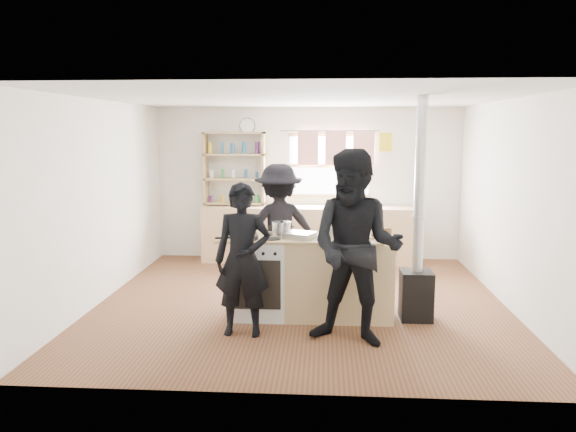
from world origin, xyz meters
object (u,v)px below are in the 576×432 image
(cooking_island, at_px, (312,277))
(stockpot_stove, at_px, (282,229))
(person_near_right, at_px, (356,248))
(skillet_greens, at_px, (245,237))
(roast_tray, at_px, (300,235))
(thermos, at_px, (347,198))
(flue_heater, at_px, (417,264))
(bread_board, at_px, (381,233))
(stockpot_counter, at_px, (340,229))
(person_far, at_px, (279,228))
(person_near_left, at_px, (243,260))

(cooking_island, xyz_separation_m, stockpot_stove, (-0.35, 0.08, 0.54))
(stockpot_stove, xyz_separation_m, person_near_right, (0.80, -0.87, -0.04))
(skillet_greens, relative_size, roast_tray, 0.95)
(thermos, relative_size, roast_tray, 0.77)
(skillet_greens, relative_size, flue_heater, 0.15)
(cooking_island, bearing_deg, thermos, 79.77)
(stockpot_stove, height_order, flue_heater, flue_heater)
(skillet_greens, xyz_separation_m, flue_heater, (1.92, 0.16, -0.32))
(bread_board, bearing_deg, flue_heater, -2.76)
(person_near_right, bearing_deg, stockpot_counter, 116.17)
(skillet_greens, height_order, person_near_right, person_near_right)
(bread_board, bearing_deg, skillet_greens, -173.07)
(thermos, bearing_deg, person_near_right, -90.85)
(roast_tray, height_order, bread_board, bread_board)
(stockpot_stove, relative_size, bread_board, 0.79)
(roast_tray, distance_m, person_near_right, 0.93)
(person_near_right, relative_size, person_far, 1.15)
(person_near_left, bearing_deg, roast_tray, 44.33)
(roast_tray, bearing_deg, flue_heater, 2.66)
(thermos, xyz_separation_m, bread_board, (0.27, -2.76, -0.07))
(thermos, height_order, stockpot_stove, thermos)
(stockpot_stove, relative_size, person_near_left, 0.14)
(stockpot_stove, xyz_separation_m, person_far, (-0.11, 0.94, -0.16))
(flue_heater, bearing_deg, stockpot_stove, 176.67)
(bread_board, height_order, person_near_left, person_near_left)
(cooking_island, xyz_separation_m, stockpot_counter, (0.31, -0.01, 0.57))
(stockpot_stove, bearing_deg, cooking_island, -12.00)
(roast_tray, relative_size, stockpot_stove, 1.73)
(stockpot_counter, xyz_separation_m, person_near_left, (-1.02, -0.60, -0.23))
(cooking_island, height_order, person_far, person_far)
(thermos, xyz_separation_m, roast_tray, (-0.64, -2.85, -0.08))
(person_far, bearing_deg, stockpot_counter, 112.50)
(bread_board, distance_m, person_near_right, 0.86)
(roast_tray, bearing_deg, bread_board, 5.09)
(flue_heater, xyz_separation_m, person_far, (-1.64, 1.03, 0.21))
(person_near_left, height_order, person_far, person_far)
(thermos, xyz_separation_m, cooking_island, (-0.50, -2.77, -0.58))
(thermos, xyz_separation_m, stockpot_counter, (-0.19, -2.78, -0.02))
(roast_tray, distance_m, person_far, 1.15)
(stockpot_counter, bearing_deg, person_near_left, -149.40)
(skillet_greens, relative_size, stockpot_stove, 1.65)
(thermos, height_order, bread_board, thermos)
(thermos, bearing_deg, stockpot_counter, -93.83)
(person_near_right, bearing_deg, flue_heater, 63.38)
(stockpot_stove, bearing_deg, thermos, 72.43)
(roast_tray, distance_m, stockpot_counter, 0.46)
(bread_board, bearing_deg, roast_tray, -174.91)
(person_near_left, bearing_deg, person_near_right, -7.94)
(stockpot_stove, bearing_deg, person_near_right, -47.34)
(person_near_right, bearing_deg, stockpot_stove, 149.18)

